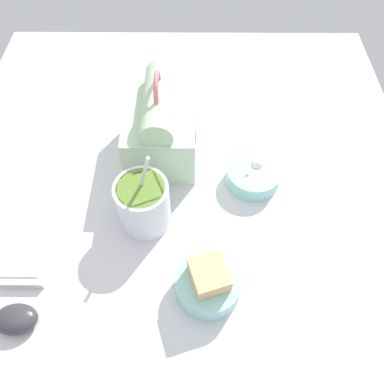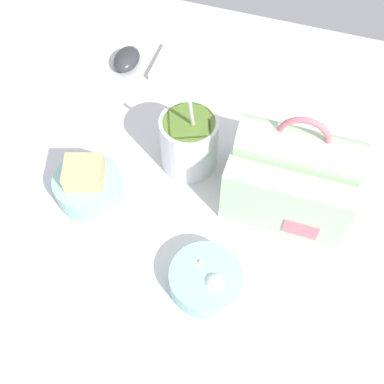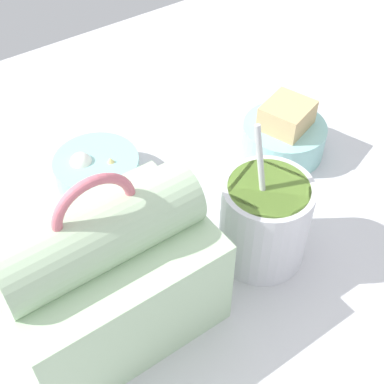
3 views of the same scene
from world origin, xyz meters
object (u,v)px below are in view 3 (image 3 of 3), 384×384
object	(u,v)px
bento_bowl_snacks	(97,169)
lunch_bag	(107,274)
soup_cup	(264,220)
bento_bowl_sandwich	(284,135)

from	to	relation	value
bento_bowl_snacks	lunch_bag	bearing A→B (deg)	66.09
soup_cup	bento_bowl_snacks	bearing A→B (deg)	-65.97
lunch_bag	bento_bowl_sandwich	world-z (taller)	lunch_bag
bento_bowl_sandwich	bento_bowl_snacks	distance (cm)	27.92
bento_bowl_snacks	bento_bowl_sandwich	bearing A→B (deg)	157.72
bento_bowl_sandwich	soup_cup	bearing A→B (deg)	40.03
soup_cup	bento_bowl_snacks	size ratio (longest dim) A/B	1.63
lunch_bag	soup_cup	world-z (taller)	lunch_bag
bento_bowl_sandwich	bento_bowl_snacks	size ratio (longest dim) A/B	1.02
lunch_bag	bento_bowl_sandwich	xyz separation A→B (cm)	(-35.07, -10.30, -4.88)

